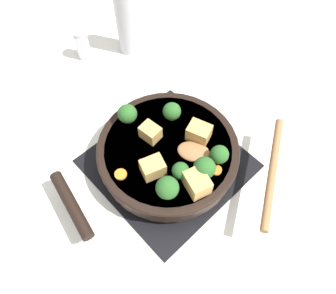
{
  "coord_description": "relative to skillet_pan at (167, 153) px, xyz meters",
  "views": [
    {
      "loc": [
        -0.26,
        0.24,
        0.66
      ],
      "look_at": [
        0.0,
        0.0,
        0.07
      ],
      "focal_mm": 35.0,
      "sensor_mm": 36.0,
      "label": 1
    }
  ],
  "objects": [
    {
      "name": "skillet_pan",
      "position": [
        0.0,
        0.0,
        0.0
      ],
      "size": [
        0.3,
        0.4,
        0.05
      ],
      "color": "black",
      "rests_on": "front_burner_grate"
    },
    {
      "name": "tofu_cube_west_chunk",
      "position": [
        0.04,
        0.01,
        0.04
      ],
      "size": [
        0.04,
        0.04,
        0.03
      ],
      "primitive_type": "cube",
      "rotation": [
        0.0,
        0.0,
        0.12
      ],
      "color": "tan",
      "rests_on": "skillet_pan"
    },
    {
      "name": "tofu_cube_center_large",
      "position": [
        -0.02,
        0.06,
        0.04
      ],
      "size": [
        0.05,
        0.05,
        0.04
      ],
      "primitive_type": "cube",
      "rotation": [
        0.0,
        0.0,
        1.25
      ],
      "color": "tan",
      "rests_on": "skillet_pan"
    },
    {
      "name": "salt_shaker",
      "position": [
        0.41,
        -0.07,
        -0.01
      ],
      "size": [
        0.04,
        0.04,
        0.09
      ],
      "color": "white",
      "rests_on": "ground_plane"
    },
    {
      "name": "tofu_cube_east_chunk",
      "position": [
        -0.03,
        -0.07,
        0.04
      ],
      "size": [
        0.06,
        0.05,
        0.04
      ],
      "primitive_type": "cube",
      "rotation": [
        0.0,
        0.0,
        3.48
      ],
      "color": "tan",
      "rests_on": "skillet_pan"
    },
    {
      "name": "broccoli_floret_near_spoon",
      "position": [
        -0.1,
        -0.01,
        0.05
      ],
      "size": [
        0.04,
        0.04,
        0.05
      ],
      "color": "#709956",
      "rests_on": "skillet_pan"
    },
    {
      "name": "broccoli_floret_center_top",
      "position": [
        -0.08,
        0.07,
        0.05
      ],
      "size": [
        0.04,
        0.04,
        0.05
      ],
      "color": "#709956",
      "rests_on": "skillet_pan"
    },
    {
      "name": "carrot_slice_near_center",
      "position": [
        -0.11,
        -0.03,
        0.02
      ],
      "size": [
        0.02,
        0.02,
        0.01
      ],
      "primitive_type": "cylinder",
      "color": "orange",
      "rests_on": "skillet_pan"
    },
    {
      "name": "front_burner_grate",
      "position": [
        -0.0,
        -0.0,
        -0.04
      ],
      "size": [
        0.31,
        0.31,
        0.03
      ],
      "color": "black",
      "rests_on": "ground_plane"
    },
    {
      "name": "broccoli_floret_north_edge",
      "position": [
        0.11,
        0.02,
        0.05
      ],
      "size": [
        0.04,
        0.04,
        0.05
      ],
      "color": "#709956",
      "rests_on": "skillet_pan"
    },
    {
      "name": "carrot_slice_orange_thin",
      "position": [
        0.02,
        0.11,
        0.02
      ],
      "size": [
        0.02,
        0.02,
        0.01
      ],
      "primitive_type": "cylinder",
      "color": "orange",
      "rests_on": "skillet_pan"
    },
    {
      "name": "wooden_spoon",
      "position": [
        -0.13,
        -0.08,
        0.03
      ],
      "size": [
        0.25,
        0.23,
        0.02
      ],
      "color": "olive",
      "rests_on": "skillet_pan"
    },
    {
      "name": "tofu_cube_near_handle",
      "position": [
        -0.1,
        0.02,
        0.04
      ],
      "size": [
        0.06,
        0.05,
        0.04
      ],
      "primitive_type": "cube",
      "rotation": [
        0.0,
        0.0,
        6.0
      ],
      "color": "tan",
      "rests_on": "skillet_pan"
    },
    {
      "name": "broccoli_floret_east_rim",
      "position": [
        0.05,
        -0.06,
        0.05
      ],
      "size": [
        0.04,
        0.04,
        0.05
      ],
      "color": "#709956",
      "rests_on": "skillet_pan"
    },
    {
      "name": "broccoli_floret_west_rim",
      "position": [
        -0.07,
        0.03,
        0.04
      ],
      "size": [
        0.03,
        0.03,
        0.04
      ],
      "color": "#709956",
      "rests_on": "skillet_pan"
    },
    {
      "name": "pepper_mill",
      "position": [
        0.35,
        -0.18,
        0.05
      ],
      "size": [
        0.05,
        0.05,
        0.22
      ],
      "color": "#B2B2B7",
      "rests_on": "ground_plane"
    },
    {
      "name": "broccoli_floret_south_cluster",
      "position": [
        -0.09,
        -0.05,
        0.05
      ],
      "size": [
        0.04,
        0.04,
        0.05
      ],
      "color": "#709956",
      "rests_on": "skillet_pan"
    },
    {
      "name": "ground_plane",
      "position": [
        -0.0,
        -0.0,
        -0.05
      ],
      "size": [
        2.4,
        2.4,
        0.0
      ],
      "primitive_type": "plane",
      "color": "silver"
    }
  ]
}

